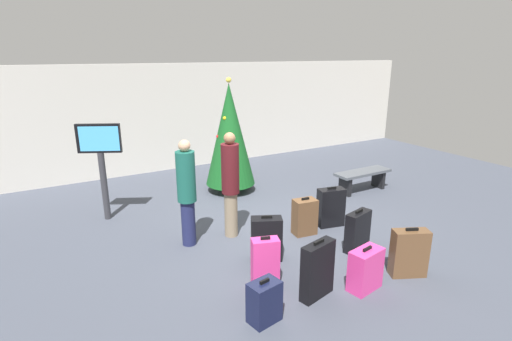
{
  "coord_description": "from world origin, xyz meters",
  "views": [
    {
      "loc": [
        -3.42,
        -5.5,
        3.08
      ],
      "look_at": [
        0.18,
        0.76,
        0.9
      ],
      "focal_mm": 27.4,
      "sensor_mm": 36.0,
      "label": 1
    }
  ],
  "objects_px": {
    "suitcase_8": "(264,302)",
    "waiting_bench": "(363,176)",
    "flight_info_kiosk": "(101,155)",
    "suitcase_0": "(358,231)",
    "suitcase_3": "(409,253)",
    "suitcase_5": "(317,270)",
    "suitcase_7": "(365,269)",
    "traveller_1": "(230,182)",
    "suitcase_1": "(331,207)",
    "suitcase_4": "(267,239)",
    "suitcase_2": "(265,264)",
    "holiday_tree": "(230,135)",
    "traveller_0": "(187,190)",
    "suitcase_6": "(305,217)"
  },
  "relations": [
    {
      "from": "suitcase_8",
      "to": "waiting_bench",
      "type": "bearing_deg",
      "value": 32.93
    },
    {
      "from": "flight_info_kiosk",
      "to": "suitcase_0",
      "type": "xyz_separation_m",
      "value": [
        3.28,
        -3.33,
        -0.95
      ]
    },
    {
      "from": "suitcase_3",
      "to": "suitcase_5",
      "type": "xyz_separation_m",
      "value": [
        -1.46,
        0.24,
        0.04
      ]
    },
    {
      "from": "suitcase_5",
      "to": "suitcase_7",
      "type": "distance_m",
      "value": 0.7
    },
    {
      "from": "flight_info_kiosk",
      "to": "suitcase_3",
      "type": "xyz_separation_m",
      "value": [
        3.38,
        -4.25,
        -0.92
      ]
    },
    {
      "from": "suitcase_5",
      "to": "suitcase_7",
      "type": "xyz_separation_m",
      "value": [
        0.67,
        -0.19,
        -0.09
      ]
    },
    {
      "from": "traveller_1",
      "to": "suitcase_1",
      "type": "bearing_deg",
      "value": -17.09
    },
    {
      "from": "suitcase_1",
      "to": "suitcase_7",
      "type": "height_order",
      "value": "suitcase_1"
    },
    {
      "from": "suitcase_0",
      "to": "suitcase_4",
      "type": "distance_m",
      "value": 1.5
    },
    {
      "from": "traveller_1",
      "to": "suitcase_7",
      "type": "xyz_separation_m",
      "value": [
        0.84,
        -2.36,
        -0.69
      ]
    },
    {
      "from": "suitcase_2",
      "to": "suitcase_5",
      "type": "xyz_separation_m",
      "value": [
        0.48,
        -0.51,
        0.03
      ]
    },
    {
      "from": "suitcase_4",
      "to": "suitcase_8",
      "type": "height_order",
      "value": "suitcase_4"
    },
    {
      "from": "suitcase_7",
      "to": "suitcase_4",
      "type": "bearing_deg",
      "value": 118.81
    },
    {
      "from": "suitcase_2",
      "to": "suitcase_0",
      "type": "bearing_deg",
      "value": 5.17
    },
    {
      "from": "suitcase_7",
      "to": "holiday_tree",
      "type": "bearing_deg",
      "value": 87.7
    },
    {
      "from": "suitcase_0",
      "to": "suitcase_2",
      "type": "relative_size",
      "value": 0.92
    },
    {
      "from": "traveller_1",
      "to": "traveller_0",
      "type": "bearing_deg",
      "value": 175.76
    },
    {
      "from": "suitcase_4",
      "to": "waiting_bench",
      "type": "bearing_deg",
      "value": 23.85
    },
    {
      "from": "traveller_1",
      "to": "suitcase_1",
      "type": "relative_size",
      "value": 2.44
    },
    {
      "from": "holiday_tree",
      "to": "suitcase_1",
      "type": "xyz_separation_m",
      "value": [
        0.75,
        -2.63,
        -0.97
      ]
    },
    {
      "from": "suitcase_3",
      "to": "suitcase_7",
      "type": "height_order",
      "value": "suitcase_3"
    },
    {
      "from": "suitcase_6",
      "to": "suitcase_7",
      "type": "height_order",
      "value": "suitcase_6"
    },
    {
      "from": "traveller_0",
      "to": "suitcase_7",
      "type": "bearing_deg",
      "value": -56.48
    },
    {
      "from": "suitcase_2",
      "to": "suitcase_5",
      "type": "relative_size",
      "value": 0.94
    },
    {
      "from": "traveller_1",
      "to": "suitcase_4",
      "type": "height_order",
      "value": "traveller_1"
    },
    {
      "from": "suitcase_1",
      "to": "suitcase_5",
      "type": "height_order",
      "value": "suitcase_5"
    },
    {
      "from": "flight_info_kiosk",
      "to": "suitcase_2",
      "type": "height_order",
      "value": "flight_info_kiosk"
    },
    {
      "from": "waiting_bench",
      "to": "suitcase_0",
      "type": "xyz_separation_m",
      "value": [
        -2.12,
        -2.04,
        -0.03
      ]
    },
    {
      "from": "flight_info_kiosk",
      "to": "suitcase_3",
      "type": "height_order",
      "value": "flight_info_kiosk"
    },
    {
      "from": "suitcase_2",
      "to": "traveller_0",
      "type": "bearing_deg",
      "value": 104.69
    },
    {
      "from": "traveller_0",
      "to": "holiday_tree",
      "type": "bearing_deg",
      "value": 48.78
    },
    {
      "from": "holiday_tree",
      "to": "suitcase_3",
      "type": "distance_m",
      "value": 4.65
    },
    {
      "from": "suitcase_4",
      "to": "suitcase_7",
      "type": "height_order",
      "value": "suitcase_4"
    },
    {
      "from": "suitcase_2",
      "to": "suitcase_3",
      "type": "distance_m",
      "value": 2.08
    },
    {
      "from": "suitcase_0",
      "to": "suitcase_8",
      "type": "height_order",
      "value": "suitcase_0"
    },
    {
      "from": "traveller_0",
      "to": "suitcase_1",
      "type": "relative_size",
      "value": 2.37
    },
    {
      "from": "waiting_bench",
      "to": "suitcase_4",
      "type": "relative_size",
      "value": 1.91
    },
    {
      "from": "suitcase_1",
      "to": "suitcase_3",
      "type": "bearing_deg",
      "value": -94.47
    },
    {
      "from": "holiday_tree",
      "to": "suitcase_6",
      "type": "relative_size",
      "value": 3.8
    },
    {
      "from": "holiday_tree",
      "to": "flight_info_kiosk",
      "type": "distance_m",
      "value": 2.78
    },
    {
      "from": "traveller_0",
      "to": "suitcase_6",
      "type": "height_order",
      "value": "traveller_0"
    },
    {
      "from": "suitcase_5",
      "to": "suitcase_0",
      "type": "bearing_deg",
      "value": 26.59
    },
    {
      "from": "waiting_bench",
      "to": "suitcase_4",
      "type": "distance_m",
      "value": 3.88
    },
    {
      "from": "suitcase_2",
      "to": "suitcase_5",
      "type": "distance_m",
      "value": 0.7
    },
    {
      "from": "suitcase_1",
      "to": "suitcase_5",
      "type": "bearing_deg",
      "value": -134.59
    },
    {
      "from": "traveller_0",
      "to": "suitcase_6",
      "type": "relative_size",
      "value": 2.63
    },
    {
      "from": "suitcase_8",
      "to": "suitcase_3",
      "type": "bearing_deg",
      "value": -3.98
    },
    {
      "from": "suitcase_1",
      "to": "suitcase_7",
      "type": "bearing_deg",
      "value": -117.17
    },
    {
      "from": "suitcase_2",
      "to": "suitcase_6",
      "type": "height_order",
      "value": "suitcase_2"
    },
    {
      "from": "traveller_1",
      "to": "suitcase_3",
      "type": "distance_m",
      "value": 2.98
    }
  ]
}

